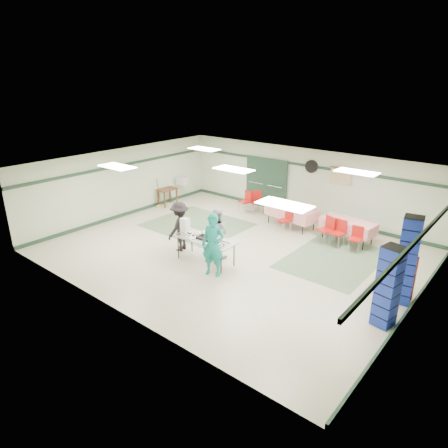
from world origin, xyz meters
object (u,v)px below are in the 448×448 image
Objects in this scene: volunteer_teal at (213,245)px; volunteer_grey at (217,233)px; dining_table_a at (348,226)px; serving_table at (205,240)px; crate_stack_blue_b at (388,287)px; chair_b at (327,227)px; crate_stack_red at (405,278)px; office_printer at (182,181)px; chair_d at (286,218)px; chair_loose_b at (246,199)px; dining_table_b at (291,212)px; volunteer_dark at (180,227)px; chair_c at (357,236)px; chair_loose_a at (257,200)px; chair_a at (339,230)px; printer_table at (167,191)px; broom at (159,193)px; crate_stack_blue_a at (407,261)px.

volunteer_teal is 1.17× the size of volunteer_grey.
serving_table is at bearing -115.84° from dining_table_a.
volunteer_grey is at bearing -119.81° from dining_table_a.
chair_b is at bearing 131.33° from crate_stack_blue_b.
crate_stack_red is 2.73× the size of office_printer.
chair_d is 0.99× the size of chair_loose_b.
dining_table_b is 4.68× the size of office_printer.
chair_c is at bearing 121.15° from volunteer_dark.
volunteer_grey is 1.69× the size of chair_loose_a.
chair_b is 3.76m from chair_loose_a.
chair_loose_a is (-4.02, 1.03, 0.01)m from chair_a.
crate_stack_red is (6.73, -3.16, 0.03)m from chair_loose_a.
volunteer_dark reaches higher than serving_table.
crate_stack_blue_b is at bearing -15.39° from chair_d.
volunteer_dark is at bearing -146.42° from chair_c.
crate_stack_red reaches higher than printer_table.
printer_table is at bearing 131.23° from volunteer_teal.
chair_d is at bearing -69.03° from chair_loose_a.
dining_table_a is 0.79m from chair_c.
chair_c is 0.97× the size of printer_table.
chair_b is at bearing -173.46° from chair_a.
dining_table_a reaches higher than printer_table.
crate_stack_red is (3.11, -2.13, 0.03)m from chair_b.
serving_table is 0.88m from volunteer_teal.
dining_table_b is 5.75m from broom.
broom reaches higher than chair_d.
volunteer_teal is 4.17m from chair_d.
printer_table is at bearing -152.61° from chair_d.
chair_d is at bearing -4.40° from chair_loose_b.
dining_table_a is at bearing -48.40° from chair_loose_a.
chair_loose_b is (-2.41, 0.85, 0.01)m from chair_d.
crate_stack_blue_a is (3.11, -2.25, 0.56)m from chair_b.
chair_b is 2.13× the size of office_printer.
crate_stack_blue_a reaches higher than volunteer_dark.
office_printer is (-5.73, 4.50, 0.01)m from volunteer_teal.
volunteer_teal is 6.76m from printer_table.
chair_d is 0.95× the size of chair_loose_a.
volunteer_teal is at bearing -172.36° from crate_stack_blue_b.
chair_b is 4.09m from chair_loose_b.
chair_loose_a reaches higher than printer_table.
printer_table is (-3.57, -1.61, 0.07)m from chair_loose_a.
chair_a is 0.74× the size of broom.
chair_b is (2.17, 3.68, -0.15)m from serving_table.
office_printer is (-5.46, -0.22, 0.35)m from dining_table_b.
office_printer is at bearing -162.02° from chair_d.
chair_a reaches higher than chair_c.
volunteer_grey is 1.83× the size of printer_table.
office_printer reaches higher than chair_d.
broom is at bearing -148.69° from chair_d.
chair_a is 0.47× the size of crate_stack_blue_b.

